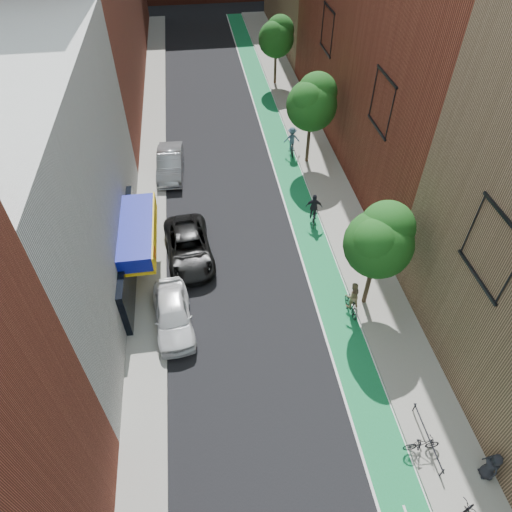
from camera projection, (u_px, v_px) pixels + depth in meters
name	position (u px, v px, depth m)	size (l,w,h in m)	color
bike_lane	(281.00, 150.00, 35.98)	(2.00, 68.00, 0.01)	#14712E
sidewalk_left	(153.00, 159.00, 34.91)	(2.00, 68.00, 0.15)	gray
sidewalk_right	(312.00, 147.00, 36.19)	(3.00, 68.00, 0.15)	gray
building_left_white	(23.00, 197.00, 21.77)	(8.00, 20.00, 12.00)	silver
tree_near	(380.00, 239.00, 21.60)	(3.40, 3.36, 6.42)	#332619
tree_mid	(312.00, 101.00, 31.34)	(3.55, 3.53, 6.74)	#332619
tree_far	(277.00, 36.00, 41.50)	(3.30, 3.25, 6.21)	#332619
parked_car_white	(173.00, 314.00, 23.27)	(1.89, 4.70, 1.60)	silver
parked_car_black	(189.00, 247.00, 26.88)	(2.58, 5.59, 1.55)	black
parked_car_silver	(170.00, 163.00, 33.16)	(1.76, 5.04, 1.66)	gray
cyclist_lane_near	(352.00, 300.00, 23.86)	(0.86, 1.65, 2.03)	black
cyclist_lane_mid	(314.00, 212.00, 29.08)	(1.13, 1.59, 2.15)	black
cyclist_lane_far	(292.00, 142.00, 34.96)	(1.23, 1.73, 2.19)	black
parked_bike_mid	(422.00, 444.00, 18.69)	(0.44, 1.54, 0.93)	black
pedestrian	(492.00, 466.00, 17.73)	(0.79, 0.52, 1.63)	black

